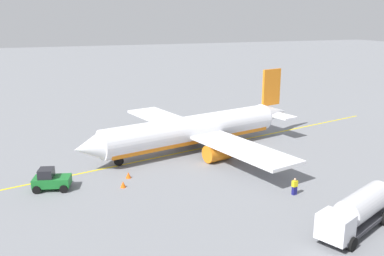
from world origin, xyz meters
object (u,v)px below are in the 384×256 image
object	(u,v)px
pushback_tug	(51,180)
refueling_worker	(295,187)
airplane	(195,130)
safety_cone_nose	(123,184)
fuel_tanker	(357,211)
safety_cone_wingtip	(128,175)

from	to	relation	value
pushback_tug	refueling_worker	distance (m)	24.24
airplane	safety_cone_nose	size ratio (longest dim) A/B	49.17
fuel_tanker	safety_cone_wingtip	xyz separation A→B (m)	(15.06, -17.74, -1.38)
safety_cone_wingtip	airplane	bearing A→B (deg)	-146.28
refueling_worker	safety_cone_nose	size ratio (longest dim) A/B	2.61
safety_cone_nose	refueling_worker	bearing A→B (deg)	153.87
pushback_tug	safety_cone_wingtip	distance (m)	7.97
fuel_tanker	safety_cone_nose	distance (m)	22.31
airplane	safety_cone_wingtip	xyz separation A→B (m)	(10.28, 6.86, -2.29)
fuel_tanker	safety_cone_wingtip	bearing A→B (deg)	-49.68
airplane	safety_cone_nose	distance (m)	14.79
airplane	pushback_tug	world-z (taller)	airplane
safety_cone_nose	safety_cone_wingtip	xyz separation A→B (m)	(-1.05, -2.37, 0.00)
fuel_tanker	safety_cone_wingtip	size ratio (longest dim) A/B	14.76
safety_cone_wingtip	fuel_tanker	bearing A→B (deg)	130.32
safety_cone_nose	safety_cone_wingtip	size ratio (longest dim) A/B	0.99
pushback_tug	safety_cone_nose	bearing A→B (deg)	163.63
fuel_tanker	safety_cone_nose	xyz separation A→B (m)	(16.10, -15.37, -1.39)
pushback_tug	airplane	bearing A→B (deg)	-158.41
pushback_tug	safety_cone_nose	xyz separation A→B (m)	(-6.89, 2.02, -0.68)
pushback_tug	refueling_worker	bearing A→B (deg)	156.74
pushback_tug	refueling_worker	xyz separation A→B (m)	(-22.27, 9.57, -0.19)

